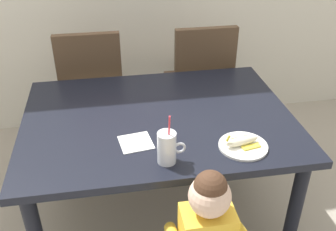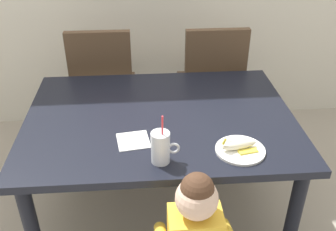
% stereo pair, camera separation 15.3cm
% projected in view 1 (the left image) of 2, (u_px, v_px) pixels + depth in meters
% --- Properties ---
extents(ground_plane, '(24.00, 24.00, 0.00)m').
position_uv_depth(ground_plane, '(160.00, 211.00, 2.41)').
color(ground_plane, '#9E9384').
extents(dining_table, '(1.42, 1.05, 0.70)m').
position_uv_depth(dining_table, '(158.00, 129.00, 2.09)').
color(dining_table, black).
rests_on(dining_table, ground).
extents(dining_chair_left, '(0.44, 0.45, 0.96)m').
position_uv_depth(dining_chair_left, '(92.00, 86.00, 2.70)').
color(dining_chair_left, '#4C3826').
rests_on(dining_chair_left, ground).
extents(dining_chair_right, '(0.44, 0.44, 0.96)m').
position_uv_depth(dining_chair_right, '(200.00, 79.00, 2.80)').
color(dining_chair_right, '#4C3826').
rests_on(dining_chair_right, ground).
extents(milk_cup, '(0.13, 0.08, 0.25)m').
position_uv_depth(milk_cup, '(167.00, 149.00, 1.68)').
color(milk_cup, silver).
rests_on(milk_cup, dining_table).
extents(snack_plate, '(0.23, 0.23, 0.01)m').
position_uv_depth(snack_plate, '(243.00, 146.00, 1.80)').
color(snack_plate, white).
rests_on(snack_plate, dining_table).
extents(peeled_banana, '(0.18, 0.12, 0.07)m').
position_uv_depth(peeled_banana, '(242.00, 141.00, 1.79)').
color(peeled_banana, '#F4EAC6').
rests_on(peeled_banana, snack_plate).
extents(paper_napkin, '(0.17, 0.17, 0.00)m').
position_uv_depth(paper_napkin, '(136.00, 142.00, 1.83)').
color(paper_napkin, white).
rests_on(paper_napkin, dining_table).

